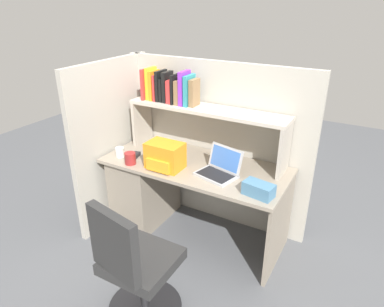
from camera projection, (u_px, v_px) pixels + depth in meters
name	position (u px, v px, depth m)	size (l,w,h in m)	color
ground_plane	(195.00, 233.00, 3.27)	(8.00, 8.00, 0.00)	#595B60
desk	(159.00, 186.00, 3.27)	(1.60, 0.70, 0.73)	gray
cubicle_partition_rear	(214.00, 144.00, 3.24)	(1.84, 0.05, 1.55)	#B2ADA0
cubicle_partition_left	(115.00, 142.00, 3.28)	(0.05, 1.06, 1.55)	#B2ADA0
overhead_hutch	(206.00, 119.00, 2.97)	(1.44, 0.28, 0.45)	#B3A99C
reference_books_on_shelf	(170.00, 88.00, 3.04)	(0.52, 0.19, 0.29)	red
laptop	(219.00, 169.00, 2.77)	(0.36, 0.33, 0.22)	#B7BABF
backpack	(165.00, 156.00, 2.86)	(0.30, 0.23, 0.22)	orange
computer_mouse	(135.00, 155.00, 3.09)	(0.06, 0.10, 0.03)	#262628
paper_cup	(120.00, 152.00, 3.08)	(0.08, 0.08, 0.09)	white
tissue_box	(259.00, 189.00, 2.47)	(0.22, 0.12, 0.10)	teal
snack_canister	(130.00, 158.00, 2.95)	(0.10, 0.10, 0.10)	maroon
office_chair	(136.00, 272.00, 2.26)	(0.52, 0.52, 0.93)	black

